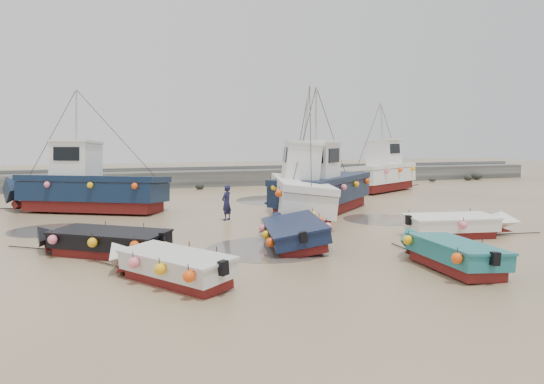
{
  "coord_description": "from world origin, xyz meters",
  "views": [
    {
      "loc": [
        -8.54,
        -18.5,
        3.85
      ],
      "look_at": [
        -0.89,
        3.57,
        1.4
      ],
      "focal_mm": 35.0,
      "sensor_mm": 36.0,
      "label": 1
    }
  ],
  "objects": [
    {
      "name": "ground",
      "position": [
        0.0,
        0.0,
        0.0
      ],
      "size": [
        120.0,
        120.0,
        0.0
      ],
      "primitive_type": "plane",
      "color": "tan",
      "rests_on": "ground"
    },
    {
      "name": "seawall",
      "position": [
        0.05,
        21.99,
        0.63
      ],
      "size": [
        60.0,
        4.92,
        1.5
      ],
      "color": "slate",
      "rests_on": "ground"
    },
    {
      "name": "puddle_a",
      "position": [
        -2.75,
        -1.55,
        0.0
      ],
      "size": [
        4.42,
        4.42,
        0.01
      ],
      "primitive_type": "cylinder",
      "color": "#574E46",
      "rests_on": "ground"
    },
    {
      "name": "puddle_b",
      "position": [
        4.21,
        2.92,
        0.0
      ],
      "size": [
        3.38,
        3.38,
        0.01
      ],
      "primitive_type": "cylinder",
      "color": "#574E46",
      "rests_on": "ground"
    },
    {
      "name": "puddle_c",
      "position": [
        -9.89,
        4.8,
        0.0
      ],
      "size": [
        3.87,
        3.87,
        0.01
      ],
      "primitive_type": "cylinder",
      "color": "#574E46",
      "rests_on": "ground"
    },
    {
      "name": "puddle_d",
      "position": [
        2.43,
        11.44,
        0.0
      ],
      "size": [
        5.49,
        5.49,
        0.01
      ],
      "primitive_type": "cylinder",
      "color": "#574E46",
      "rests_on": "ground"
    },
    {
      "name": "dinghy_0",
      "position": [
        -6.63,
        -4.56,
        0.56
      ],
      "size": [
        3.49,
        5.09,
        1.43
      ],
      "rotation": [
        0.0,
        0.0,
        0.55
      ],
      "color": "maroon",
      "rests_on": "ground"
    },
    {
      "name": "dinghy_1",
      "position": [
        -1.56,
        -0.93,
        0.54
      ],
      "size": [
        3.04,
        6.52,
        1.43
      ],
      "rotation": [
        0.0,
        0.0,
        -0.23
      ],
      "color": "maroon",
      "rests_on": "ground"
    },
    {
      "name": "dinghy_2",
      "position": [
        1.37,
        -5.71,
        0.56
      ],
      "size": [
        2.08,
        5.53,
        1.43
      ],
      "rotation": [
        0.0,
        0.0,
        -0.07
      ],
      "color": "maroon",
      "rests_on": "ground"
    },
    {
      "name": "dinghy_4",
      "position": [
        -8.27,
        -0.64,
        0.54
      ],
      "size": [
        5.31,
        4.32,
        1.43
      ],
      "rotation": [
        0.0,
        0.0,
        0.92
      ],
      "color": "maroon",
      "rests_on": "ground"
    },
    {
      "name": "dinghy_5",
      "position": [
        4.88,
        -1.83,
        0.55
      ],
      "size": [
        5.65,
        2.34,
        1.43
      ],
      "rotation": [
        0.0,
        0.0,
        -1.73
      ],
      "color": "maroon",
      "rests_on": "ground"
    },
    {
      "name": "cabin_boat_0",
      "position": [
        -8.92,
        10.14,
        1.33
      ],
      "size": [
        9.78,
        6.42,
        6.22
      ],
      "rotation": [
        0.0,
        0.0,
        1.06
      ],
      "color": "maroon",
      "rests_on": "ground"
    },
    {
      "name": "cabin_boat_1",
      "position": [
        0.67,
        4.59,
        1.35
      ],
      "size": [
        4.3,
        9.77,
        6.22
      ],
      "rotation": [
        0.0,
        0.0,
        -0.26
      ],
      "color": "maroon",
      "rests_on": "ground"
    },
    {
      "name": "cabin_boat_2",
      "position": [
        2.31,
        5.68,
        1.32
      ],
      "size": [
        8.62,
        8.39,
        6.22
      ],
      "rotation": [
        0.0,
        0.0,
        2.34
      ],
      "color": "maroon",
      "rests_on": "ground"
    },
    {
      "name": "cabin_boat_3",
      "position": [
        11.36,
        14.42,
        1.37
      ],
      "size": [
        8.72,
        6.04,
        6.22
      ],
      "rotation": [
        0.0,
        0.0,
        -1.04
      ],
      "color": "maroon",
      "rests_on": "ground"
    },
    {
      "name": "person",
      "position": [
        -2.59,
        5.08,
        0.0
      ],
      "size": [
        0.7,
        0.69,
        1.63
      ],
      "primitive_type": "imported",
      "rotation": [
        0.0,
        0.0,
        3.87
      ],
      "color": "#191A3A",
      "rests_on": "ground"
    }
  ]
}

